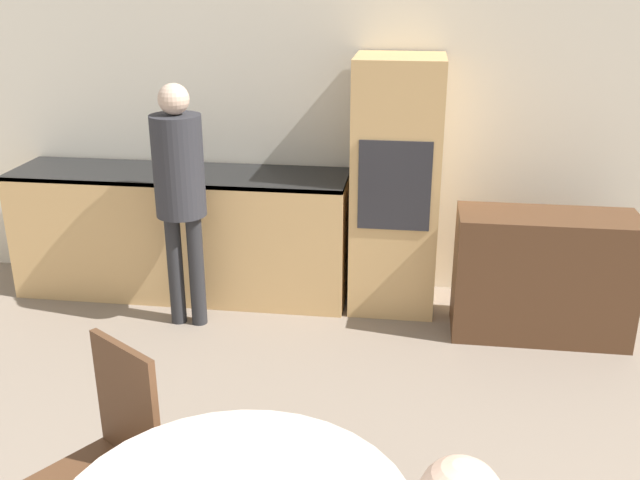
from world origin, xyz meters
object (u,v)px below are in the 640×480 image
chair_far_left (112,451)px  person_standing (180,181)px  sideboard (543,276)px  oven_unit (396,186)px

chair_far_left → person_standing: person_standing is taller
sideboard → chair_far_left: 3.01m
oven_unit → sideboard: (0.99, -0.35, -0.47)m
oven_unit → sideboard: oven_unit is taller
oven_unit → sideboard: size_ratio=1.56×
chair_far_left → person_standing: (-0.39, 2.10, 0.47)m
sideboard → person_standing: (-2.36, -0.16, 0.60)m
oven_unit → sideboard: 1.15m
person_standing → oven_unit: bearing=20.4°
sideboard → person_standing: 2.44m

